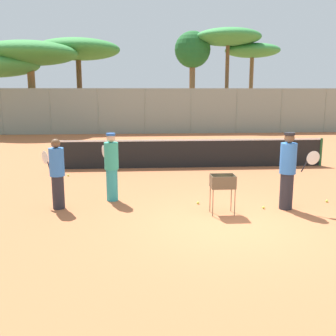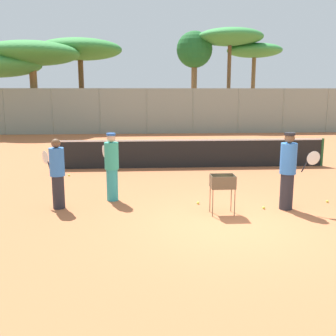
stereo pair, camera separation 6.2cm
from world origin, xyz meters
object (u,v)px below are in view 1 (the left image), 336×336
player_yellow_shirt (288,170)px  player_red_cap (111,166)px  parked_car (221,121)px  tennis_net (192,153)px  player_white_outfit (57,173)px  ball_cart (223,185)px

player_yellow_shirt → player_red_cap: bearing=-175.7°
player_yellow_shirt → parked_car: player_yellow_shirt is taller
player_yellow_shirt → tennis_net: bearing=124.6°
tennis_net → player_white_outfit: 6.41m
parked_car → ball_cart: bearing=-101.7°
tennis_net → player_white_outfit: (-3.98, -5.01, 0.33)m
player_red_cap → player_yellow_shirt: size_ratio=0.95×
parked_car → player_white_outfit: bearing=-112.5°
player_white_outfit → parked_car: (8.17, 19.76, -0.22)m
player_red_cap → ball_cart: size_ratio=1.91×
player_yellow_shirt → parked_car: bearing=101.1°
tennis_net → ball_cart: tennis_net is taller
player_yellow_shirt → ball_cart: bearing=-152.0°
tennis_net → player_white_outfit: player_white_outfit is taller
player_white_outfit → player_red_cap: size_ratio=0.97×
tennis_net → parked_car: bearing=74.1°
tennis_net → player_yellow_shirt: player_yellow_shirt is taller
tennis_net → ball_cart: bearing=-90.5°
tennis_net → player_yellow_shirt: 5.70m
player_red_cap → player_yellow_shirt: 4.43m
ball_cart → player_white_outfit: bearing=169.5°
player_white_outfit → player_yellow_shirt: (5.56, -0.45, 0.09)m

